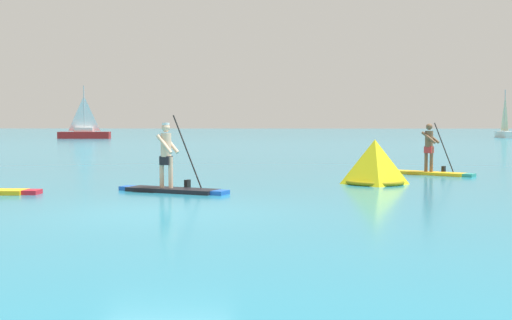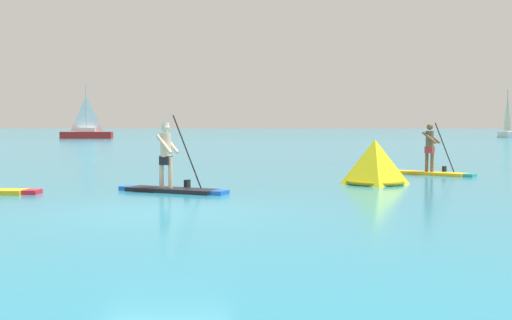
{
  "view_description": "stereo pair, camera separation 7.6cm",
  "coord_description": "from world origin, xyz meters",
  "px_view_note": "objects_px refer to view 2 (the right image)",
  "views": [
    {
      "loc": [
        2.22,
        -12.02,
        1.69
      ],
      "look_at": [
        1.53,
        5.66,
        0.69
      ],
      "focal_mm": 45.29,
      "sensor_mm": 36.0,
      "label": 1
    },
    {
      "loc": [
        2.3,
        -12.01,
        1.69
      ],
      "look_at": [
        1.53,
        5.66,
        0.69
      ],
      "focal_mm": 45.29,
      "sensor_mm": 36.0,
      "label": 2
    }
  ],
  "objects_px": {
    "race_marker_buoy": "(375,164)",
    "sailboat_left_horizon": "(87,132)",
    "paddleboarder_far_right": "(429,164)",
    "paddleboarder_mid_center": "(171,177)",
    "sailboat_right_horizon": "(507,131)"
  },
  "relations": [
    {
      "from": "paddleboarder_mid_center",
      "to": "paddleboarder_far_right",
      "type": "height_order",
      "value": "paddleboarder_mid_center"
    },
    {
      "from": "sailboat_left_horizon",
      "to": "paddleboarder_mid_center",
      "type": "bearing_deg",
      "value": -76.97
    },
    {
      "from": "paddleboarder_mid_center",
      "to": "sailboat_left_horizon",
      "type": "xyz_separation_m",
      "value": [
        -19.76,
        56.97,
        0.32
      ]
    },
    {
      "from": "paddleboarder_mid_center",
      "to": "race_marker_buoy",
      "type": "distance_m",
      "value": 5.82
    },
    {
      "from": "paddleboarder_far_right",
      "to": "race_marker_buoy",
      "type": "bearing_deg",
      "value": -87.96
    },
    {
      "from": "paddleboarder_far_right",
      "to": "sailboat_right_horizon",
      "type": "bearing_deg",
      "value": 104.47
    },
    {
      "from": "race_marker_buoy",
      "to": "paddleboarder_far_right",
      "type": "bearing_deg",
      "value": 56.61
    },
    {
      "from": "race_marker_buoy",
      "to": "sailboat_left_horizon",
      "type": "relative_size",
      "value": 0.27
    },
    {
      "from": "paddleboarder_mid_center",
      "to": "race_marker_buoy",
      "type": "relative_size",
      "value": 1.77
    },
    {
      "from": "sailboat_right_horizon",
      "to": "paddleboarder_mid_center",
      "type": "bearing_deg",
      "value": 157.51
    },
    {
      "from": "paddleboarder_mid_center",
      "to": "paddleboarder_far_right",
      "type": "xyz_separation_m",
      "value": [
        7.61,
        5.77,
        -0.01
      ]
    },
    {
      "from": "paddleboarder_mid_center",
      "to": "sailboat_right_horizon",
      "type": "height_order",
      "value": "sailboat_right_horizon"
    },
    {
      "from": "sailboat_right_horizon",
      "to": "race_marker_buoy",
      "type": "bearing_deg",
      "value": 160.85
    },
    {
      "from": "race_marker_buoy",
      "to": "sailboat_right_horizon",
      "type": "relative_size",
      "value": 0.28
    },
    {
      "from": "race_marker_buoy",
      "to": "sailboat_right_horizon",
      "type": "bearing_deg",
      "value": 68.26
    }
  ]
}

